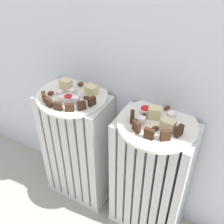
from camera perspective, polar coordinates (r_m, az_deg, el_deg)
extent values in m
cube|color=silver|center=(1.48, -6.17, -14.93)|extent=(0.30, 0.17, 0.03)
cube|color=silver|center=(1.33, -11.53, -5.08)|extent=(0.03, 0.17, 0.54)
cube|color=silver|center=(1.31, -10.07, -5.72)|extent=(0.03, 0.17, 0.54)
cube|color=silver|center=(1.29, -8.57, -6.38)|extent=(0.03, 0.17, 0.54)
cube|color=silver|center=(1.27, -7.02, -7.05)|extent=(0.03, 0.17, 0.54)
cube|color=silver|center=(1.25, -5.41, -7.73)|extent=(0.03, 0.17, 0.54)
cube|color=silver|center=(1.23, -3.75, -8.43)|extent=(0.03, 0.17, 0.54)
cube|color=silver|center=(1.22, -2.04, -9.14)|extent=(0.03, 0.17, 0.54)
cube|color=silver|center=(1.38, 6.81, -20.55)|extent=(0.30, 0.17, 0.03)
cube|color=silver|center=(1.18, 1.99, -10.78)|extent=(0.03, 0.17, 0.54)
cube|color=silver|center=(1.17, 3.63, -11.42)|extent=(0.03, 0.17, 0.54)
cube|color=silver|center=(1.16, 5.30, -12.06)|extent=(0.03, 0.17, 0.54)
cube|color=silver|center=(1.16, 7.00, -12.71)|extent=(0.03, 0.17, 0.54)
cube|color=silver|center=(1.15, 8.73, -13.35)|extent=(0.03, 0.17, 0.54)
cube|color=silver|center=(1.14, 10.50, -13.98)|extent=(0.03, 0.17, 0.54)
cube|color=silver|center=(1.14, 12.29, -14.61)|extent=(0.03, 0.17, 0.54)
cube|color=silver|center=(1.14, 14.10, -15.23)|extent=(0.03, 0.17, 0.54)
cylinder|color=silver|center=(1.09, -8.10, 3.32)|extent=(0.28, 0.28, 0.01)
cylinder|color=silver|center=(0.96, 9.24, -2.46)|extent=(0.28, 0.28, 0.01)
cube|color=#382114|center=(1.07, -13.72, 3.07)|extent=(0.03, 0.03, 0.03)
cube|color=#382114|center=(1.03, -12.82, 1.94)|extent=(0.03, 0.02, 0.03)
cube|color=#382114|center=(1.01, -11.05, 1.17)|extent=(0.03, 0.02, 0.03)
cube|color=#382114|center=(0.99, -8.69, 0.92)|extent=(0.03, 0.03, 0.03)
cube|color=#382114|center=(1.00, -6.22, 1.28)|extent=(0.03, 0.03, 0.03)
cube|color=#382114|center=(1.01, -4.15, 2.16)|extent=(0.02, 0.03, 0.03)
cube|color=beige|center=(1.10, -9.41, 5.41)|extent=(0.04, 0.03, 0.05)
cube|color=beige|center=(1.07, -4.27, 4.53)|extent=(0.05, 0.04, 0.04)
cube|color=white|center=(1.05, -10.32, 2.73)|extent=(0.03, 0.03, 0.02)
cube|color=white|center=(1.09, -10.64, 3.81)|extent=(0.02, 0.02, 0.02)
cube|color=white|center=(1.03, -7.45, 2.48)|extent=(0.03, 0.03, 0.03)
cube|color=white|center=(1.08, -8.14, 4.09)|extent=(0.03, 0.03, 0.02)
ellipsoid|color=#4C2814|center=(1.13, -6.47, 5.72)|extent=(0.03, 0.03, 0.02)
ellipsoid|color=#4C2814|center=(1.05, -5.23, 2.95)|extent=(0.03, 0.02, 0.02)
ellipsoid|color=#4C2814|center=(1.09, -12.44, 3.78)|extent=(0.03, 0.03, 0.02)
cylinder|color=white|center=(1.05, -8.87, 2.71)|extent=(0.04, 0.04, 0.02)
cylinder|color=red|center=(1.05, -8.90, 2.95)|extent=(0.03, 0.03, 0.01)
cube|color=#382114|center=(0.94, 4.18, -0.98)|extent=(0.03, 0.03, 0.04)
cube|color=#382114|center=(0.90, 5.02, -2.96)|extent=(0.03, 0.03, 0.04)
cube|color=#382114|center=(0.88, 7.58, -4.44)|extent=(0.03, 0.02, 0.04)
cube|color=#382114|center=(0.88, 10.89, -4.75)|extent=(0.03, 0.03, 0.04)
cube|color=#382114|center=(0.91, 13.55, -3.77)|extent=(0.02, 0.03, 0.04)
cube|color=beige|center=(0.92, 11.34, -2.66)|extent=(0.05, 0.04, 0.04)
cube|color=beige|center=(0.96, 8.62, -0.14)|extent=(0.05, 0.04, 0.04)
cube|color=white|center=(0.97, 12.02, -0.70)|extent=(0.03, 0.03, 0.02)
cube|color=white|center=(0.94, 6.02, -1.69)|extent=(0.03, 0.03, 0.02)
ellipsoid|color=#4C2814|center=(0.96, 6.48, -0.76)|extent=(0.02, 0.02, 0.02)
ellipsoid|color=#4C2814|center=(1.01, 11.14, 0.81)|extent=(0.03, 0.03, 0.01)
ellipsoid|color=#4C2814|center=(0.92, 8.84, -3.31)|extent=(0.03, 0.03, 0.01)
cylinder|color=white|center=(0.99, 6.87, 0.29)|extent=(0.04, 0.04, 0.02)
cylinder|color=red|center=(0.98, 6.90, 0.54)|extent=(0.04, 0.04, 0.01)
cube|color=#B7B7BC|center=(1.05, -8.47, 2.20)|extent=(0.03, 0.06, 0.00)
cube|color=#B7B7BC|center=(1.07, -6.01, 3.30)|extent=(0.03, 0.03, 0.00)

